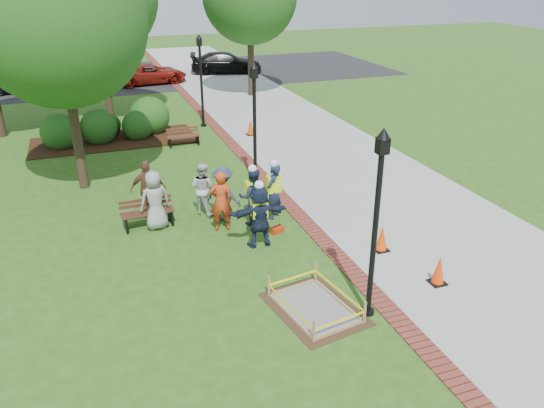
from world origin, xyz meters
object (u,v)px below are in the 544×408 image
object	(u,v)px
hivis_worker_b	(274,189)
hivis_worker_c	(253,195)
lamp_near	(377,212)
hivis_worker_a	(259,214)
wet_concrete_pad	(315,300)
cone_front	(439,271)
bench_near	(148,218)

from	to	relation	value
hivis_worker_b	hivis_worker_c	size ratio (longest dim) A/B	1.00
lamp_near	hivis_worker_c	world-z (taller)	lamp_near
hivis_worker_a	wet_concrete_pad	bearing A→B (deg)	-86.42
hivis_worker_c	lamp_near	bearing A→B (deg)	-78.86
cone_front	hivis_worker_b	world-z (taller)	hivis_worker_b
wet_concrete_pad	lamp_near	xyz separation A→B (m)	(1.05, -0.54, 2.25)
wet_concrete_pad	hivis_worker_a	xyz separation A→B (m)	(-0.20, 3.26, 0.71)
bench_near	lamp_near	xyz separation A→B (m)	(3.98, -5.99, 2.22)
lamp_near	hivis_worker_a	xyz separation A→B (m)	(-1.25, 3.81, -1.53)
cone_front	hivis_worker_a	bearing A→B (deg)	135.95
hivis_worker_b	hivis_worker_c	world-z (taller)	hivis_worker_b
lamp_near	hivis_worker_c	size ratio (longest dim) A/B	2.27
hivis_worker_a	hivis_worker_b	distance (m)	1.81
lamp_near	bench_near	bearing A→B (deg)	123.57
wet_concrete_pad	hivis_worker_c	world-z (taller)	hivis_worker_c
wet_concrete_pad	hivis_worker_c	xyz separation A→B (m)	(0.04, 4.59, 0.70)
bench_near	hivis_worker_c	distance (m)	3.16
hivis_worker_b	hivis_worker_c	bearing A→B (deg)	-164.43
cone_front	hivis_worker_a	world-z (taller)	hivis_worker_a
hivis_worker_a	hivis_worker_c	xyz separation A→B (m)	(0.24, 1.33, -0.02)
wet_concrete_pad	hivis_worker_b	bearing A→B (deg)	80.98
bench_near	hivis_worker_b	xyz separation A→B (m)	(3.69, -0.65, 0.67)
hivis_worker_c	hivis_worker_a	bearing A→B (deg)	-100.31
wet_concrete_pad	hivis_worker_c	distance (m)	4.65
hivis_worker_a	hivis_worker_b	size ratio (longest dim) A/B	1.02
cone_front	lamp_near	bearing A→B (deg)	-167.38
wet_concrete_pad	hivis_worker_a	size ratio (longest dim) A/B	1.33
cone_front	hivis_worker_b	size ratio (longest dim) A/B	0.41
hivis_worker_a	hivis_worker_b	bearing A→B (deg)	57.79
cone_front	hivis_worker_c	world-z (taller)	hivis_worker_c
hivis_worker_c	hivis_worker_b	bearing A→B (deg)	15.57
lamp_near	hivis_worker_b	xyz separation A→B (m)	(-0.29, 5.34, -1.55)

